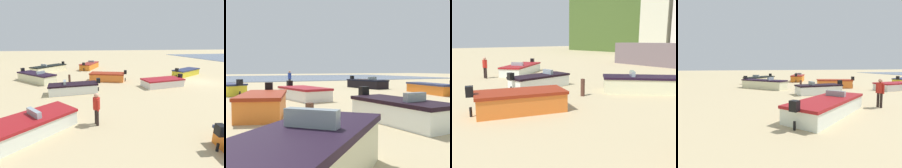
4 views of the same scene
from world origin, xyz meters
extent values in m
cube|color=beige|center=(2.93, 16.72, 0.39)|extent=(4.33, 4.38, 0.78)
cube|color=black|center=(2.93, 16.72, 0.84)|extent=(4.46, 4.51, 0.12)
cube|color=black|center=(4.72, 18.54, 1.02)|extent=(0.42, 0.42, 0.40)
cylinder|color=black|center=(4.72, 18.54, 0.20)|extent=(0.14, 0.14, 0.39)
cube|color=#8C9EA8|center=(2.35, 16.12, 1.04)|extent=(0.75, 0.74, 0.28)
cube|color=white|center=(-1.91, 12.73, 0.33)|extent=(1.67, 3.81, 0.66)
cube|color=black|center=(-1.91, 12.73, 0.72)|extent=(1.76, 3.91, 0.12)
cube|color=black|center=(-1.71, 10.71, 0.90)|extent=(0.35, 0.31, 0.40)
cylinder|color=black|center=(-1.71, 10.71, 0.16)|extent=(0.11, 0.11, 0.33)
cube|color=#8C9EA8|center=(-1.97, 13.37, 0.92)|extent=(0.81, 0.28, 0.28)
cube|color=silver|center=(-1.19, 4.68, 0.30)|extent=(2.22, 3.89, 0.60)
cube|color=maroon|center=(-1.19, 4.68, 0.66)|extent=(2.31, 4.00, 0.12)
cube|color=beige|center=(9.45, 16.58, 0.36)|extent=(4.90, 4.43, 0.73)
cube|color=black|center=(9.45, 16.58, 0.79)|extent=(5.03, 4.56, 0.12)
cube|color=black|center=(11.53, 14.87, 0.97)|extent=(0.42, 0.42, 0.40)
cylinder|color=black|center=(11.53, 14.87, 0.18)|extent=(0.14, 0.14, 0.36)
cube|color=#8C9EA8|center=(8.78, 17.14, 0.99)|extent=(0.77, 0.87, 0.28)
cube|color=orange|center=(10.97, 10.79, 0.41)|extent=(4.89, 3.22, 0.81)
cube|color=maroon|center=(10.97, 10.79, 0.87)|extent=(5.01, 3.33, 0.12)
cube|color=black|center=(8.66, 11.74, 1.05)|extent=(0.38, 0.40, 0.40)
cylinder|color=black|center=(8.66, 11.74, 0.20)|extent=(0.13, 0.13, 0.41)
cube|color=#8C9EA8|center=(11.72, 10.48, 1.07)|extent=(0.54, 0.94, 0.28)
cube|color=olive|center=(10.43, 11.01, 0.92)|extent=(0.73, 1.32, 0.08)
cube|color=black|center=(2.04, 1.25, 0.92)|extent=(0.42, 0.40, 0.40)
cylinder|color=black|center=(2.04, 1.25, 0.17)|extent=(0.14, 0.14, 0.34)
cube|color=orange|center=(1.93, 9.40, 0.37)|extent=(2.45, 3.78, 0.74)
cube|color=maroon|center=(1.93, 9.40, 0.80)|extent=(2.56, 3.90, 0.12)
cube|color=black|center=(1.37, 7.56, 0.98)|extent=(0.39, 0.36, 0.40)
cylinder|color=black|center=(1.37, 7.56, 0.19)|extent=(0.13, 0.13, 0.37)
cube|color=white|center=(-8.25, 14.87, 0.33)|extent=(4.62, 5.07, 0.66)
cube|color=maroon|center=(-8.25, 14.87, 0.72)|extent=(4.75, 5.20, 0.12)
cube|color=black|center=(-10.03, 17.00, 0.90)|extent=(0.43, 0.42, 0.40)
cylinder|color=black|center=(-10.03, 17.00, 0.16)|extent=(0.14, 0.14, 0.33)
cube|color=#8C9EA8|center=(-7.67, 14.17, 0.92)|extent=(0.91, 0.80, 0.28)
cylinder|color=#4E3026|center=(1.41, 13.26, 0.45)|extent=(0.22, 0.22, 0.90)
cylinder|color=black|center=(-7.42, 11.41, 0.41)|extent=(0.17, 0.17, 0.82)
cylinder|color=black|center=(-7.62, 11.36, 0.41)|extent=(0.17, 0.17, 0.82)
cylinder|color=red|center=(-7.52, 11.39, 1.11)|extent=(0.41, 0.41, 0.58)
cylinder|color=red|center=(-7.31, 11.44, 1.07)|extent=(0.11, 0.11, 0.54)
cylinder|color=red|center=(-7.73, 11.33, 1.07)|extent=(0.11, 0.11, 0.54)
sphere|color=tan|center=(-7.52, 11.39, 1.51)|extent=(0.27, 0.27, 0.22)
camera|label=1|loc=(-14.83, 11.99, 3.89)|focal=26.07mm
camera|label=2|loc=(3.72, 20.00, 1.78)|focal=43.98mm
camera|label=3|loc=(10.52, 4.94, 2.89)|focal=38.75mm
camera|label=4|loc=(-16.57, 18.77, 2.35)|focal=30.67mm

